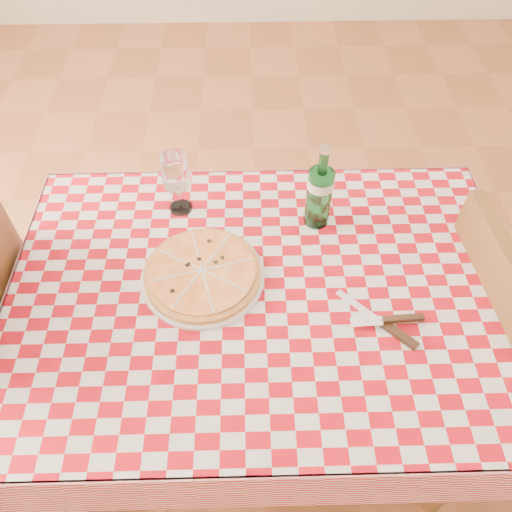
{
  "coord_description": "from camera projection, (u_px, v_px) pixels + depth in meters",
  "views": [
    {
      "loc": [
        -0.04,
        -0.73,
        1.79
      ],
      "look_at": [
        -0.02,
        0.06,
        0.82
      ],
      "focal_mm": 35.0,
      "sensor_mm": 36.0,
      "label": 1
    }
  ],
  "objects": [
    {
      "name": "chair_near",
      "position": [
        491.0,
        330.0,
        1.47
      ],
      "size": [
        0.43,
        0.43,
        0.89
      ],
      "rotation": [
        0.0,
        0.0,
        0.08
      ],
      "color": "brown",
      "rests_on": "ground"
    },
    {
      "name": "water_bottle",
      "position": [
        320.0,
        187.0,
        1.31
      ],
      "size": [
        0.08,
        0.08,
        0.26
      ],
      "primitive_type": null,
      "rotation": [
        0.0,
        0.0,
        -0.12
      ],
      "color": "#1A6B2D",
      "rests_on": "tablecloth"
    },
    {
      "name": "dining_table",
      "position": [
        264.0,
        311.0,
        1.33
      ],
      "size": [
        1.2,
        0.8,
        0.75
      ],
      "color": "brown",
      "rests_on": "ground"
    },
    {
      "name": "pizza_plate",
      "position": [
        203.0,
        273.0,
        1.26
      ],
      "size": [
        0.39,
        0.39,
        0.04
      ],
      "primitive_type": null,
      "rotation": [
        0.0,
        0.0,
        0.25
      ],
      "color": "#BB813E",
      "rests_on": "tablecloth"
    },
    {
      "name": "wine_glass",
      "position": [
        177.0,
        184.0,
        1.37
      ],
      "size": [
        0.09,
        0.09,
        0.19
      ],
      "primitive_type": null,
      "rotation": [
        0.0,
        0.0,
        0.23
      ],
      "color": "white",
      "rests_on": "tablecloth"
    },
    {
      "name": "cutlery",
      "position": [
        383.0,
        321.0,
        1.18
      ],
      "size": [
        0.3,
        0.27,
        0.03
      ],
      "primitive_type": null,
      "rotation": [
        0.0,
        0.0,
        -0.3
      ],
      "color": "silver",
      "rests_on": "tablecloth"
    },
    {
      "name": "tablecloth",
      "position": [
        264.0,
        290.0,
        1.26
      ],
      "size": [
        1.3,
        0.9,
        0.01
      ],
      "primitive_type": "cube",
      "color": "#A10914",
      "rests_on": "dining_table"
    }
  ]
}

